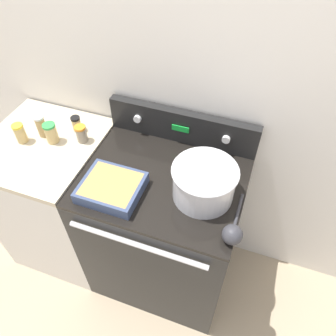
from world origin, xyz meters
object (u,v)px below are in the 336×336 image
(spice_jar_yellow_cap, at_px, (20,133))
(mixing_bowl, at_px, (204,181))
(casserole_dish, at_px, (112,187))
(spice_jar_black_cap, at_px, (76,124))
(spice_jar_green_cap, at_px, (51,133))
(ladle, at_px, (233,233))
(spice_jar_orange_cap, at_px, (81,134))
(spice_jar_white_cap, at_px, (41,126))

(spice_jar_yellow_cap, bearing_deg, mixing_bowl, -1.17)
(casserole_dish, xyz_separation_m, spice_jar_black_cap, (-0.36, 0.32, 0.02))
(casserole_dish, relative_size, spice_jar_black_cap, 3.10)
(mixing_bowl, xyz_separation_m, spice_jar_black_cap, (-0.75, 0.19, -0.04))
(spice_jar_black_cap, distance_m, spice_jar_green_cap, 0.14)
(casserole_dish, bearing_deg, ladle, -5.68)
(casserole_dish, bearing_deg, spice_jar_yellow_cap, 166.38)
(spice_jar_green_cap, bearing_deg, spice_jar_orange_cap, 21.39)
(mixing_bowl, height_order, spice_jar_orange_cap, mixing_bowl)
(spice_jar_green_cap, bearing_deg, spice_jar_yellow_cap, -160.28)
(casserole_dish, distance_m, spice_jar_black_cap, 0.48)
(mixing_bowl, distance_m, ladle, 0.25)
(spice_jar_orange_cap, height_order, spice_jar_black_cap, spice_jar_orange_cap)
(ladle, bearing_deg, casserole_dish, 174.32)
(casserole_dish, bearing_deg, spice_jar_green_cap, 155.82)
(spice_jar_orange_cap, relative_size, spice_jar_white_cap, 0.75)
(spice_jar_orange_cap, bearing_deg, spice_jar_white_cap, -171.72)
(spice_jar_green_cap, xyz_separation_m, spice_jar_yellow_cap, (-0.15, -0.05, -0.00))
(spice_jar_black_cap, xyz_separation_m, spice_jar_white_cap, (-0.15, -0.10, 0.02))
(ladle, bearing_deg, mixing_bowl, 133.91)
(mixing_bowl, height_order, spice_jar_white_cap, mixing_bowl)
(mixing_bowl, distance_m, casserole_dish, 0.42)
(casserole_dish, height_order, spice_jar_black_cap, spice_jar_black_cap)
(mixing_bowl, bearing_deg, spice_jar_green_cap, 174.91)
(spice_jar_yellow_cap, bearing_deg, ladle, -9.77)
(spice_jar_orange_cap, distance_m, spice_jar_green_cap, 0.15)
(spice_jar_orange_cap, xyz_separation_m, spice_jar_black_cap, (-0.07, 0.06, -0.00))
(spice_jar_green_cap, bearing_deg, casserole_dish, -24.18)
(mixing_bowl, height_order, ladle, mixing_bowl)
(spice_jar_yellow_cap, bearing_deg, spice_jar_black_cap, 37.65)
(casserole_dish, xyz_separation_m, spice_jar_yellow_cap, (-0.59, 0.14, 0.03))
(casserole_dish, distance_m, spice_jar_green_cap, 0.48)
(spice_jar_orange_cap, bearing_deg, ladle, -19.72)
(spice_jar_black_cap, height_order, spice_jar_white_cap, spice_jar_white_cap)
(spice_jar_orange_cap, height_order, spice_jar_green_cap, spice_jar_green_cap)
(spice_jar_black_cap, distance_m, spice_jar_yellow_cap, 0.28)
(mixing_bowl, xyz_separation_m, ladle, (0.17, -0.18, -0.05))
(spice_jar_orange_cap, bearing_deg, casserole_dish, -40.58)
(spice_jar_orange_cap, bearing_deg, spice_jar_green_cap, -158.61)
(spice_jar_black_cap, bearing_deg, spice_jar_white_cap, -147.29)
(ladle, bearing_deg, spice_jar_orange_cap, 160.28)
(ladle, bearing_deg, spice_jar_yellow_cap, 170.23)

